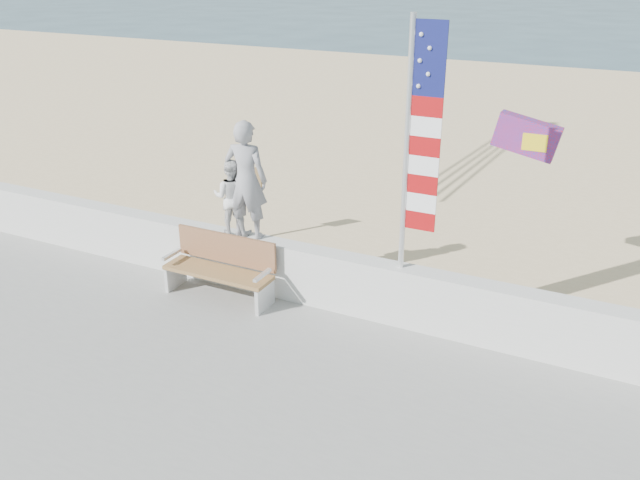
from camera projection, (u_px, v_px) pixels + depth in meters
The scene contains 9 objects.
ground at pixel (247, 376), 9.11m from camera, with size 220.00×220.00×0.00m, color #2E4D5D.
sand at pixel (444, 184), 16.51m from camera, with size 90.00×40.00×0.08m, color beige.
seawall at pixel (314, 276), 10.51m from camera, with size 30.00×0.35×0.90m, color silver.
adult at pixel (246, 180), 10.45m from camera, with size 0.69×0.45×1.88m, color gray.
child at pixel (232, 197), 10.69m from camera, with size 0.60×0.47×1.24m, color silver.
bench at pixel (221, 266), 10.69m from camera, with size 1.80×0.57×1.00m.
flag at pixel (416, 138), 8.96m from camera, with size 0.50×0.08×3.50m.
parafoil_kite at pixel (528, 137), 10.48m from camera, with size 1.06×0.29×0.72m.
sign at pixel (255, 197), 12.95m from camera, with size 0.32×0.07×1.46m.
Camera 1 is at (4.28, -6.42, 5.27)m, focal length 38.00 mm.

